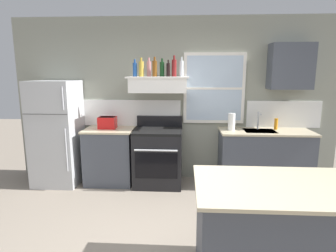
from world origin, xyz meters
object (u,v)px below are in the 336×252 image
Objects in this scene: toaster at (107,122)px; bottle_blue_liqueur at (135,69)px; bottle_balsamic_dark at (168,70)px; bottle_clear_tall at (182,68)px; dish_soap_bottle at (276,124)px; paper_towel_roll at (232,122)px; kitchen_island at (277,235)px; bottle_dark_green_wine at (162,69)px; stove_range at (158,157)px; bottle_amber_wine at (155,68)px; refrigerator at (57,133)px; bottle_champagne_gold_foil at (141,69)px; bottle_rose_pink at (149,69)px; bottle_red_label_wine at (174,68)px.

bottle_blue_liqueur is (0.47, -0.02, 0.85)m from toaster.
bottle_blue_liqueur is 1.04× the size of bottle_balsamic_dark.
bottle_clear_tall is 1.75m from dish_soap_bottle.
toaster is 1.10× the size of paper_towel_roll.
bottle_dark_green_wine is at bearing 117.06° from kitchen_island.
bottle_clear_tall is at bearing 17.21° from stove_range.
refrigerator is at bearing -177.24° from bottle_amber_wine.
toaster is 1.16m from bottle_amber_wine.
toaster is at bearing -178.46° from dish_soap_bottle.
kitchen_island is (1.22, -2.16, -0.01)m from stove_range.
refrigerator is 5.66× the size of toaster.
bottle_amber_wine reaches higher than bottle_champagne_gold_foil.
bottle_champagne_gold_foil is 1.07× the size of paper_towel_roll.
paper_towel_roll is 0.73m from dish_soap_bottle.
bottle_rose_pink is 0.33m from bottle_balsamic_dark.
stove_range is 1.40m from bottle_dark_green_wine.
kitchen_island is (1.27, -2.21, -1.41)m from bottle_amber_wine.
bottle_amber_wine is at bearing 179.21° from paper_towel_roll.
refrigerator is 1.54× the size of stove_range.
bottle_blue_liqueur is at bearing -177.67° from bottle_amber_wine.
bottle_rose_pink is at bearing 6.80° from refrigerator.
dish_soap_bottle is (2.03, -0.02, -0.87)m from bottle_rose_pink.
bottle_champagne_gold_foil is 1.64m from paper_towel_roll.
bottle_champagne_gold_foil is (0.10, 0.01, 0.01)m from bottle_blue_liqueur.
refrigerator is 6.64× the size of bottle_balsamic_dark.
bottle_red_label_wine is at bearing 1.23° from toaster.
bottle_blue_liqueur is at bearing -171.47° from bottle_dark_green_wine.
bottle_rose_pink is 1.16× the size of bottle_balsamic_dark.
toaster is at bearing 178.28° from bottle_champagne_gold_foil.
bottle_blue_liqueur is 0.73m from bottle_clear_tall.
bottle_dark_green_wine is (0.42, 0.06, 0.01)m from bottle_blue_liqueur.
bottle_amber_wine is 2.91m from kitchen_island.
stove_range is at bearing 119.40° from kitchen_island.
bottle_dark_green_wine is 1.10× the size of bottle_balsamic_dark.
paper_towel_roll is (1.52, -0.00, -0.81)m from bottle_blue_liqueur.
bottle_clear_tall is at bearing 5.65° from bottle_blue_liqueur.
toaster is at bearing -172.35° from bottle_rose_pink.
dish_soap_bottle is (1.93, 0.08, -0.87)m from bottle_amber_wine.
toaster is 3.07m from kitchen_island.
bottle_amber_wine is 0.93× the size of bottle_red_label_wine.
bottle_amber_wine is 1.47m from paper_towel_roll.
bottle_blue_liqueur is 0.61m from bottle_red_label_wine.
toaster is (0.82, 0.09, 0.17)m from refrigerator.
kitchen_island is (1.06, -2.22, -1.39)m from bottle_balsamic_dark.
bottle_clear_tall is 0.22× the size of kitchen_island.
stove_range is at bearing -159.92° from bottle_balsamic_dark.
bottle_rose_pink is 2.21m from dish_soap_bottle.
toaster reaches higher than dish_soap_bottle.
stove_range is (1.65, 0.02, -0.38)m from refrigerator.
paper_towel_roll is at bearing -3.16° from bottle_red_label_wine.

